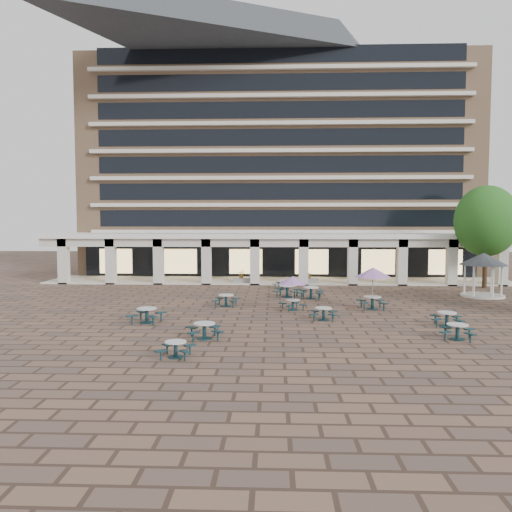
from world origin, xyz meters
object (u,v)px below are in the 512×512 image
(picnic_table_2, at_px, (457,330))
(planter_left, at_px, (242,278))
(gazebo, at_px, (483,264))
(planter_right, at_px, (309,279))
(picnic_table_0, at_px, (147,314))
(picnic_table_1, at_px, (176,348))

(picnic_table_2, height_order, planter_left, planter_left)
(planter_left, bearing_deg, gazebo, -20.54)
(planter_right, bearing_deg, picnic_table_0, -120.32)
(picnic_table_1, xyz_separation_m, planter_left, (1.10, 23.90, 0.10))
(picnic_table_0, relative_size, picnic_table_1, 1.30)
(gazebo, bearing_deg, picnic_table_1, -138.39)
(picnic_table_0, distance_m, planter_right, 19.82)
(picnic_table_1, bearing_deg, planter_right, 76.06)
(gazebo, relative_size, planter_right, 2.28)
(planter_left, distance_m, planter_right, 5.97)
(picnic_table_0, relative_size, gazebo, 0.58)
(picnic_table_1, bearing_deg, gazebo, 44.15)
(picnic_table_2, relative_size, gazebo, 0.57)
(picnic_table_0, distance_m, planter_left, 17.58)
(picnic_table_2, distance_m, planter_right, 21.09)
(picnic_table_0, bearing_deg, planter_right, 67.34)
(picnic_table_0, xyz_separation_m, picnic_table_1, (2.94, -6.79, -0.09))
(picnic_table_2, bearing_deg, picnic_table_1, -145.36)
(picnic_table_2, distance_m, gazebo, 15.26)
(picnic_table_1, distance_m, picnic_table_2, 13.02)
(picnic_table_0, bearing_deg, picnic_table_2, -4.26)
(gazebo, height_order, planter_left, gazebo)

